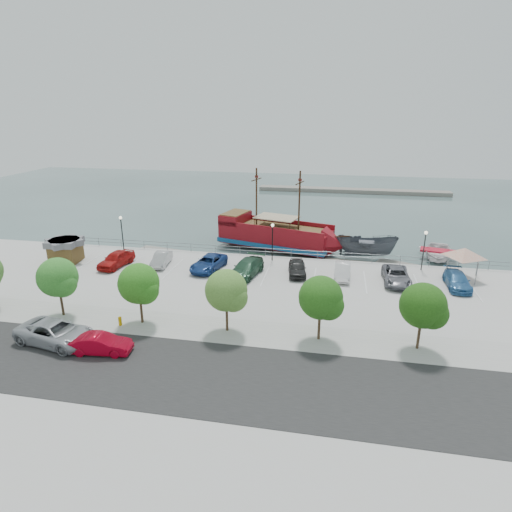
# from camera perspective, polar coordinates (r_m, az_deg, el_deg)

# --- Properties ---
(ground) EXTENTS (160.00, 160.00, 0.00)m
(ground) POSITION_cam_1_polar(r_m,az_deg,el_deg) (42.61, 0.82, -4.77)
(ground) COLOR #314745
(land_slab) EXTENTS (100.00, 58.00, 1.20)m
(land_slab) POSITION_cam_1_polar(r_m,az_deg,el_deg) (25.14, -8.19, -23.34)
(land_slab) COLOR #B3B3B2
(land_slab) RESTS_ON ground
(street) EXTENTS (100.00, 8.00, 0.04)m
(street) POSITION_cam_1_polar(r_m,az_deg,el_deg) (28.47, -4.94, -15.83)
(street) COLOR black
(street) RESTS_ON land_slab
(sidewalk) EXTENTS (100.00, 4.00, 0.05)m
(sidewalk) POSITION_cam_1_polar(r_m,az_deg,el_deg) (33.38, -2.17, -10.04)
(sidewalk) COLOR #999896
(sidewalk) RESTS_ON land_slab
(seawall_railing) EXTENTS (50.00, 0.06, 1.00)m
(seawall_railing) POSITION_cam_1_polar(r_m,az_deg,el_deg) (49.24, 2.40, 0.49)
(seawall_railing) COLOR slate
(seawall_railing) RESTS_ON land_slab
(far_shore) EXTENTS (40.00, 3.00, 0.80)m
(far_shore) POSITION_cam_1_polar(r_m,az_deg,el_deg) (94.94, 12.70, 8.50)
(far_shore) COLOR gray
(far_shore) RESTS_ON ground
(pirate_ship) EXTENTS (17.18, 8.83, 10.63)m
(pirate_ship) POSITION_cam_1_polar(r_m,az_deg,el_deg) (54.41, 3.75, 2.59)
(pirate_ship) COLOR maroon
(pirate_ship) RESTS_ON ground
(patrol_boat) EXTENTS (7.30, 3.02, 2.78)m
(patrol_boat) POSITION_cam_1_polar(r_m,az_deg,el_deg) (52.59, 14.48, 0.96)
(patrol_boat) COLOR #4A4E57
(patrol_boat) RESTS_ON ground
(speedboat) EXTENTS (5.99, 7.42, 1.36)m
(speedboat) POSITION_cam_1_polar(r_m,az_deg,el_deg) (55.62, 23.05, 0.23)
(speedboat) COLOR silver
(speedboat) RESTS_ON ground
(dock_west) EXTENTS (7.36, 3.36, 0.41)m
(dock_west) POSITION_cam_1_polar(r_m,az_deg,el_deg) (54.56, -11.99, 0.50)
(dock_west) COLOR gray
(dock_west) RESTS_ON ground
(dock_mid) EXTENTS (6.63, 2.44, 0.37)m
(dock_mid) POSITION_cam_1_polar(r_m,az_deg,el_deg) (50.61, 12.71, -1.06)
(dock_mid) COLOR gray
(dock_mid) RESTS_ON ground
(dock_east) EXTENTS (7.26, 4.75, 0.40)m
(dock_east) POSITION_cam_1_polar(r_m,az_deg,el_deg) (51.27, 19.64, -1.45)
(dock_east) COLOR slate
(dock_east) RESTS_ON ground
(shed) EXTENTS (3.53, 3.53, 2.62)m
(shed) POSITION_cam_1_polar(r_m,az_deg,el_deg) (51.77, -24.06, 0.75)
(shed) COLOR brown
(shed) RESTS_ON land_slab
(canopy_tent) EXTENTS (5.44, 5.44, 3.64)m
(canopy_tent) POSITION_cam_1_polar(r_m,az_deg,el_deg) (47.07, 26.14, 0.97)
(canopy_tent) COLOR slate
(canopy_tent) RESTS_ON land_slab
(street_van) EXTENTS (6.42, 3.77, 1.68)m
(street_van) POSITION_cam_1_polar(r_m,az_deg,el_deg) (34.72, -25.12, -9.25)
(street_van) COLOR #A4A8AE
(street_van) RESTS_ON street
(street_sedan) EXTENTS (4.38, 1.94, 1.40)m
(street_sedan) POSITION_cam_1_polar(r_m,az_deg,el_deg) (32.32, -19.98, -10.97)
(street_sedan) COLOR #A50319
(street_sedan) RESTS_ON street
(fire_hydrant) EXTENTS (0.28, 0.28, 0.81)m
(fire_hydrant) POSITION_cam_1_polar(r_m,az_deg,el_deg) (35.66, -17.67, -8.22)
(fire_hydrant) COLOR #CF9703
(fire_hydrant) RESTS_ON sidewalk
(lamp_post_left) EXTENTS (0.36, 0.36, 4.28)m
(lamp_post_left) POSITION_cam_1_polar(r_m,az_deg,el_deg) (52.90, -17.49, 3.67)
(lamp_post_left) COLOR black
(lamp_post_left) RESTS_ON land_slab
(lamp_post_mid) EXTENTS (0.36, 0.36, 4.28)m
(lamp_post_mid) POSITION_cam_1_polar(r_m,az_deg,el_deg) (47.28, 2.21, 2.77)
(lamp_post_mid) COLOR black
(lamp_post_mid) RESTS_ON land_slab
(lamp_post_right) EXTENTS (0.36, 0.36, 4.28)m
(lamp_post_right) POSITION_cam_1_polar(r_m,az_deg,el_deg) (47.75, 21.56, 1.56)
(lamp_post_right) COLOR black
(lamp_post_right) RESTS_ON land_slab
(tree_b) EXTENTS (3.30, 3.20, 5.00)m
(tree_b) POSITION_cam_1_polar(r_m,az_deg,el_deg) (37.84, -24.80, -2.78)
(tree_b) COLOR #473321
(tree_b) RESTS_ON sidewalk
(tree_c) EXTENTS (3.30, 3.20, 5.00)m
(tree_c) POSITION_cam_1_polar(r_m,az_deg,el_deg) (34.35, -15.18, -3.78)
(tree_c) COLOR #473321
(tree_c) RESTS_ON sidewalk
(tree_d) EXTENTS (3.30, 3.20, 5.00)m
(tree_d) POSITION_cam_1_polar(r_m,az_deg,el_deg) (32.03, -3.77, -4.82)
(tree_d) COLOR #473321
(tree_d) RESTS_ON sidewalk
(tree_e) EXTENTS (3.30, 3.20, 5.00)m
(tree_e) POSITION_cam_1_polar(r_m,az_deg,el_deg) (31.15, 8.87, -5.75)
(tree_e) COLOR #473321
(tree_e) RESTS_ON sidewalk
(tree_f) EXTENTS (3.30, 3.20, 5.00)m
(tree_f) POSITION_cam_1_polar(r_m,az_deg,el_deg) (31.82, 21.63, -6.40)
(tree_f) COLOR #473321
(tree_f) RESTS_ON sidewalk
(parked_car_a) EXTENTS (2.70, 5.12, 1.66)m
(parked_car_a) POSITION_cam_1_polar(r_m,az_deg,el_deg) (48.56, -18.15, -0.38)
(parked_car_a) COLOR #A91412
(parked_car_a) RESTS_ON land_slab
(parked_car_b) EXTENTS (1.94, 4.33, 1.38)m
(parked_car_b) POSITION_cam_1_polar(r_m,az_deg,el_deg) (47.66, -12.50, -0.40)
(parked_car_b) COLOR #ABABAB
(parked_car_b) RESTS_ON land_slab
(parked_car_c) EXTENTS (3.31, 5.64, 1.47)m
(parked_car_c) POSITION_cam_1_polar(r_m,az_deg,el_deg) (45.52, -6.34, -0.92)
(parked_car_c) COLOR navy
(parked_car_c) RESTS_ON land_slab
(parked_car_d) EXTENTS (3.34, 5.90, 1.61)m
(parked_car_d) POSITION_cam_1_polar(r_m,az_deg,el_deg) (43.66, -1.27, -1.60)
(parked_car_d) COLOR #285138
(parked_car_d) RESTS_ON land_slab
(parked_car_e) EXTENTS (2.32, 4.54, 1.48)m
(parked_car_e) POSITION_cam_1_polar(r_m,az_deg,el_deg) (44.06, 5.51, -1.58)
(parked_car_e) COLOR black
(parked_car_e) RESTS_ON land_slab
(parked_car_f) EXTENTS (1.65, 4.48, 1.46)m
(parked_car_f) POSITION_cam_1_polar(r_m,az_deg,el_deg) (43.97, 11.45, -1.95)
(parked_car_f) COLOR white
(parked_car_f) RESTS_ON land_slab
(parked_car_g) EXTENTS (2.47, 5.32, 1.48)m
(parked_car_g) POSITION_cam_1_polar(r_m,az_deg,el_deg) (44.06, 18.20, -2.50)
(parked_car_g) COLOR slate
(parked_car_g) RESTS_ON land_slab
(parked_car_h) EXTENTS (2.01, 4.86, 1.41)m
(parked_car_h) POSITION_cam_1_polar(r_m,az_deg,el_deg) (45.13, 25.26, -2.96)
(parked_car_h) COLOR teal
(parked_car_h) RESTS_ON land_slab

